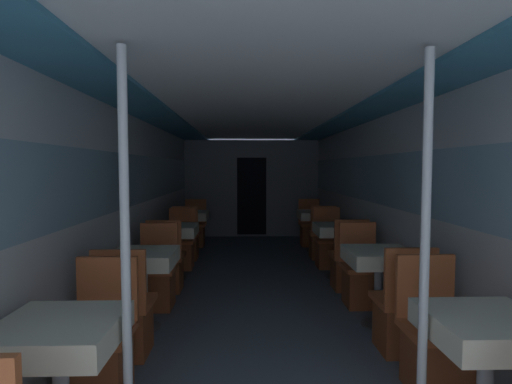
% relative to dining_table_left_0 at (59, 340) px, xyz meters
% --- Properties ---
extents(wall_left, '(0.05, 9.75, 2.11)m').
position_rel_dining_table_left_0_xyz_m(wall_left, '(-0.38, 2.74, 0.47)').
color(wall_left, silver).
rests_on(wall_left, ground_plane).
extents(wall_right, '(0.05, 9.75, 2.11)m').
position_rel_dining_table_left_0_xyz_m(wall_right, '(2.60, 2.74, 0.47)').
color(wall_right, silver).
rests_on(wall_right, ground_plane).
extents(ceiling_panel, '(2.98, 9.75, 0.07)m').
position_rel_dining_table_left_0_xyz_m(ceiling_panel, '(1.11, 2.74, 1.53)').
color(ceiling_panel, silver).
rests_on(ceiling_panel, wall_left).
extents(bulkhead_far, '(2.92, 0.09, 2.11)m').
position_rel_dining_table_left_0_xyz_m(bulkhead_far, '(1.11, 6.74, 0.42)').
color(bulkhead_far, slate).
rests_on(bulkhead_far, ground_plane).
extents(dining_table_left_0, '(0.60, 0.60, 0.73)m').
position_rel_dining_table_left_0_xyz_m(dining_table_left_0, '(0.00, 0.00, 0.00)').
color(dining_table_left_0, '#4C4C51').
rests_on(dining_table_left_0, ground_plane).
extents(chair_left_far_0, '(0.41, 0.41, 0.90)m').
position_rel_dining_table_left_0_xyz_m(chair_left_far_0, '(-0.00, 0.56, -0.35)').
color(chair_left_far_0, brown).
rests_on(chair_left_far_0, ground_plane).
extents(support_pole_left_0, '(0.05, 0.05, 2.11)m').
position_rel_dining_table_left_0_xyz_m(support_pole_left_0, '(0.34, 0.00, 0.43)').
color(support_pole_left_0, silver).
rests_on(support_pole_left_0, ground_plane).
extents(dining_table_left_1, '(0.60, 0.60, 0.73)m').
position_rel_dining_table_left_0_xyz_m(dining_table_left_1, '(0.00, 1.69, 0.00)').
color(dining_table_left_1, '#4C4C51').
rests_on(dining_table_left_1, ground_plane).
extents(chair_left_near_1, '(0.41, 0.41, 0.90)m').
position_rel_dining_table_left_0_xyz_m(chair_left_near_1, '(-0.00, 1.12, -0.35)').
color(chair_left_near_1, brown).
rests_on(chair_left_near_1, ground_plane).
extents(chair_left_far_1, '(0.41, 0.41, 0.90)m').
position_rel_dining_table_left_0_xyz_m(chair_left_far_1, '(-0.00, 2.25, -0.35)').
color(chair_left_far_1, brown).
rests_on(chair_left_far_1, ground_plane).
extents(dining_table_left_2, '(0.60, 0.60, 0.73)m').
position_rel_dining_table_left_0_xyz_m(dining_table_left_2, '(0.00, 3.38, 0.00)').
color(dining_table_left_2, '#4C4C51').
rests_on(dining_table_left_2, ground_plane).
extents(chair_left_near_2, '(0.41, 0.41, 0.90)m').
position_rel_dining_table_left_0_xyz_m(chair_left_near_2, '(-0.00, 2.81, -0.35)').
color(chair_left_near_2, brown).
rests_on(chair_left_near_2, ground_plane).
extents(chair_left_far_2, '(0.41, 0.41, 0.90)m').
position_rel_dining_table_left_0_xyz_m(chair_left_far_2, '(-0.00, 3.94, -0.35)').
color(chair_left_far_2, brown).
rests_on(chair_left_far_2, ground_plane).
extents(dining_table_left_3, '(0.60, 0.60, 0.73)m').
position_rel_dining_table_left_0_xyz_m(dining_table_left_3, '(0.00, 5.06, 0.00)').
color(dining_table_left_3, '#4C4C51').
rests_on(dining_table_left_3, ground_plane).
extents(chair_left_near_3, '(0.41, 0.41, 0.90)m').
position_rel_dining_table_left_0_xyz_m(chair_left_near_3, '(-0.00, 4.50, -0.35)').
color(chair_left_near_3, brown).
rests_on(chair_left_near_3, ground_plane).
extents(chair_left_far_3, '(0.41, 0.41, 0.90)m').
position_rel_dining_table_left_0_xyz_m(chair_left_far_3, '(-0.00, 5.63, -0.35)').
color(chair_left_far_3, brown).
rests_on(chair_left_far_3, ground_plane).
extents(dining_table_right_0, '(0.60, 0.60, 0.73)m').
position_rel_dining_table_left_0_xyz_m(dining_table_right_0, '(2.23, 0.00, 0.00)').
color(dining_table_right_0, '#4C4C51').
rests_on(dining_table_right_0, ground_plane).
extents(chair_right_far_0, '(0.41, 0.41, 0.90)m').
position_rel_dining_table_left_0_xyz_m(chair_right_far_0, '(2.23, 0.56, -0.35)').
color(chair_right_far_0, brown).
rests_on(chair_right_far_0, ground_plane).
extents(support_pole_right_0, '(0.05, 0.05, 2.11)m').
position_rel_dining_table_left_0_xyz_m(support_pole_right_0, '(1.88, 0.00, 0.43)').
color(support_pole_right_0, silver).
rests_on(support_pole_right_0, ground_plane).
extents(dining_table_right_1, '(0.60, 0.60, 0.73)m').
position_rel_dining_table_left_0_xyz_m(dining_table_right_1, '(2.23, 1.69, 0.00)').
color(dining_table_right_1, '#4C4C51').
rests_on(dining_table_right_1, ground_plane).
extents(chair_right_near_1, '(0.41, 0.41, 0.90)m').
position_rel_dining_table_left_0_xyz_m(chair_right_near_1, '(2.23, 1.12, -0.35)').
color(chair_right_near_1, brown).
rests_on(chair_right_near_1, ground_plane).
extents(chair_right_far_1, '(0.41, 0.41, 0.90)m').
position_rel_dining_table_left_0_xyz_m(chair_right_far_1, '(2.23, 2.25, -0.35)').
color(chair_right_far_1, brown).
rests_on(chair_right_far_1, ground_plane).
extents(dining_table_right_2, '(0.60, 0.60, 0.73)m').
position_rel_dining_table_left_0_xyz_m(dining_table_right_2, '(2.23, 3.38, 0.00)').
color(dining_table_right_2, '#4C4C51').
rests_on(dining_table_right_2, ground_plane).
extents(chair_right_near_2, '(0.41, 0.41, 0.90)m').
position_rel_dining_table_left_0_xyz_m(chair_right_near_2, '(2.23, 2.81, -0.35)').
color(chair_right_near_2, brown).
rests_on(chair_right_near_2, ground_plane).
extents(chair_right_far_2, '(0.41, 0.41, 0.90)m').
position_rel_dining_table_left_0_xyz_m(chair_right_far_2, '(2.23, 3.94, -0.35)').
color(chair_right_far_2, brown).
rests_on(chair_right_far_2, ground_plane).
extents(dining_table_right_3, '(0.60, 0.60, 0.73)m').
position_rel_dining_table_left_0_xyz_m(dining_table_right_3, '(2.23, 5.06, 0.00)').
color(dining_table_right_3, '#4C4C51').
rests_on(dining_table_right_3, ground_plane).
extents(chair_right_near_3, '(0.41, 0.41, 0.90)m').
position_rel_dining_table_left_0_xyz_m(chair_right_near_3, '(2.23, 4.50, -0.35)').
color(chair_right_near_3, brown).
rests_on(chair_right_near_3, ground_plane).
extents(chair_right_far_3, '(0.41, 0.41, 0.90)m').
position_rel_dining_table_left_0_xyz_m(chair_right_far_3, '(2.23, 5.63, -0.35)').
color(chair_right_far_3, brown).
rests_on(chair_right_far_3, ground_plane).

